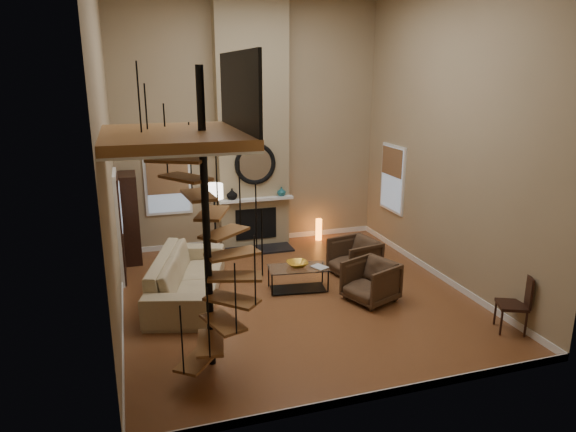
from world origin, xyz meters
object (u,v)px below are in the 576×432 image
object	(u,v)px
coffee_table	(298,276)
floor_lamp	(214,198)
hutch	(129,218)
sofa	(187,276)
armchair_far	(374,281)
armchair_near	(358,257)
side_chair	(518,300)
accent_lamp	(319,230)

from	to	relation	value
coffee_table	floor_lamp	world-z (taller)	floor_lamp
hutch	sofa	bearing A→B (deg)	-67.69
sofa	coffee_table	bearing A→B (deg)	-83.81
armchair_far	floor_lamp	world-z (taller)	floor_lamp
hutch	armchair_near	size ratio (longest dim) A/B	2.23
hutch	side_chair	bearing A→B (deg)	-41.97
side_chair	floor_lamp	bearing A→B (deg)	131.62
sofa	armchair_near	distance (m)	3.39
armchair_far	accent_lamp	size ratio (longest dim) A/B	1.50
hutch	coffee_table	world-z (taller)	hutch
accent_lamp	floor_lamp	bearing A→B (deg)	-163.80
armchair_near	accent_lamp	world-z (taller)	armchair_near
armchair_near	floor_lamp	distance (m)	3.18
side_chair	armchair_near	bearing A→B (deg)	114.90
floor_lamp	accent_lamp	world-z (taller)	floor_lamp
hutch	armchair_near	xyz separation A→B (m)	(4.31, -2.17, -0.60)
accent_lamp	side_chair	world-z (taller)	side_chair
accent_lamp	side_chair	distance (m)	5.38
coffee_table	side_chair	bearing A→B (deg)	-42.52
armchair_near	sofa	bearing A→B (deg)	-100.44
sofa	floor_lamp	xyz separation A→B (m)	(0.80, 1.59, 1.02)
sofa	armchair_far	xyz separation A→B (m)	(3.15, -1.11, -0.04)
sofa	floor_lamp	distance (m)	2.05
armchair_near	coffee_table	xyz separation A→B (m)	(-1.39, -0.41, -0.07)
hutch	armchair_near	world-z (taller)	hutch
hutch	side_chair	distance (m)	7.63
sofa	accent_lamp	size ratio (longest dim) A/B	5.08
hutch	side_chair	size ratio (longest dim) A/B	2.02
coffee_table	side_chair	xyz separation A→B (m)	(2.75, -2.52, 0.24)
hutch	sofa	world-z (taller)	hutch
sofa	floor_lamp	bearing A→B (deg)	-10.99
floor_lamp	coffee_table	bearing A→B (deg)	-58.06
sofa	coffee_table	distance (m)	2.03
coffee_table	accent_lamp	size ratio (longest dim) A/B	2.13
armchair_near	accent_lamp	xyz separation A→B (m)	(0.03, 2.28, -0.10)
armchair_near	floor_lamp	world-z (taller)	floor_lamp
armchair_far	armchair_near	bearing A→B (deg)	147.24
coffee_table	side_chair	distance (m)	3.74
hutch	side_chair	world-z (taller)	hutch
coffee_table	accent_lamp	world-z (taller)	accent_lamp
hutch	armchair_near	bearing A→B (deg)	-26.70
sofa	floor_lamp	world-z (taller)	floor_lamp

